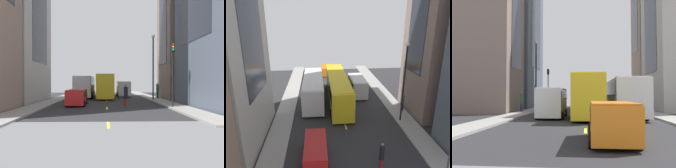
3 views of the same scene
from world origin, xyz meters
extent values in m
plane|color=#28282B|center=(0.00, 0.00, 0.00)|extent=(39.77, 39.77, 0.00)
cube|color=gray|center=(-6.80, 0.00, 0.07)|extent=(2.17, 44.00, 0.15)
cube|color=gray|center=(6.80, 0.00, 0.07)|extent=(2.17, 44.00, 0.15)
cube|color=yellow|center=(0.00, -21.00, 0.01)|extent=(0.16, 2.00, 0.01)
cube|color=yellow|center=(0.00, -12.60, 0.01)|extent=(0.16, 2.00, 0.01)
cube|color=yellow|center=(0.00, -4.20, 0.01)|extent=(0.16, 2.00, 0.01)
cube|color=yellow|center=(0.00, 4.20, 0.01)|extent=(0.16, 2.00, 0.01)
cube|color=yellow|center=(0.00, 12.60, 0.01)|extent=(0.16, 2.00, 0.01)
cube|color=yellow|center=(0.00, 21.00, 0.01)|extent=(0.16, 2.00, 0.01)
cube|color=#B7B2A8|center=(-11.63, -6.09, 10.61)|extent=(7.09, 10.78, 21.22)
cube|color=#1E232D|center=(-11.63, -6.09, 10.61)|extent=(7.16, 5.93, 11.67)
cube|color=#7A665B|center=(12.91, -1.78, 11.24)|extent=(9.64, 7.09, 22.49)
cube|color=#1E232D|center=(12.91, -1.78, 11.24)|extent=(9.74, 3.90, 12.37)
cube|color=silver|center=(-3.46, 2.95, 1.77)|extent=(2.55, 11.01, 3.00)
cube|color=black|center=(-3.46, 2.95, 2.62)|extent=(2.60, 10.13, 1.20)
cube|color=beige|center=(-3.46, 2.95, 3.31)|extent=(2.45, 10.57, 0.08)
cylinder|color=black|center=(-4.63, 6.37, 0.50)|extent=(0.46, 1.00, 1.00)
cylinder|color=black|center=(-2.29, 6.37, 0.50)|extent=(0.46, 1.00, 1.00)
cylinder|color=black|center=(-4.63, -0.46, 0.50)|extent=(0.46, 1.00, 1.00)
cylinder|color=black|center=(-2.29, -0.46, 0.50)|extent=(0.46, 1.00, 1.00)
cube|color=yellow|center=(-0.18, 2.58, 1.86)|extent=(2.45, 13.85, 3.30)
cube|color=black|center=(-0.18, 2.58, 2.72)|extent=(2.50, 12.74, 1.48)
cube|color=gold|center=(-0.18, 2.58, 3.55)|extent=(2.35, 13.29, 0.08)
cylinder|color=black|center=(-1.31, 6.87, 0.38)|extent=(0.44, 0.76, 0.76)
cylinder|color=black|center=(0.95, 6.87, 0.38)|extent=(0.44, 0.76, 0.76)
cylinder|color=black|center=(-1.31, -1.72, 0.38)|extent=(0.44, 0.76, 0.76)
cylinder|color=black|center=(0.95, -1.72, 0.38)|extent=(0.44, 0.76, 0.76)
cube|color=white|center=(2.95, 4.73, 1.35)|extent=(2.05, 5.55, 2.30)
cube|color=black|center=(2.95, 4.73, 2.10)|extent=(2.09, 5.10, 0.69)
cube|color=silver|center=(2.95, 4.73, 2.54)|extent=(1.97, 5.33, 0.08)
cylinder|color=black|center=(2.00, 6.45, 0.36)|extent=(0.37, 0.72, 0.72)
cylinder|color=black|center=(3.89, 6.45, 0.36)|extent=(0.37, 0.72, 0.72)
cylinder|color=black|center=(2.00, 3.01, 0.36)|extent=(0.37, 0.72, 0.72)
cylinder|color=black|center=(3.89, 3.01, 0.36)|extent=(0.37, 0.72, 0.72)
cube|color=red|center=(-3.17, -9.82, 0.88)|extent=(1.79, 4.68, 1.41)
cube|color=black|center=(-3.17, -9.82, 1.24)|extent=(1.83, 4.31, 0.59)
cube|color=#A91A1A|center=(-3.17, -9.82, 1.62)|extent=(1.72, 4.49, 0.08)
cylinder|color=black|center=(-3.99, -8.37, 0.31)|extent=(0.32, 0.62, 0.62)
cylinder|color=black|center=(-2.34, -8.37, 0.31)|extent=(0.32, 0.62, 0.62)
cylinder|color=black|center=(-3.99, -11.27, 0.31)|extent=(0.32, 0.62, 0.62)
cylinder|color=black|center=(-2.34, -11.27, 0.31)|extent=(0.32, 0.62, 0.62)
cube|color=orange|center=(-1.12, 15.99, 0.88)|extent=(1.80, 4.19, 1.42)
cube|color=black|center=(-1.12, 15.99, 1.25)|extent=(1.83, 3.85, 0.60)
cube|color=#BE6115|center=(-1.12, 15.99, 1.63)|extent=(1.72, 4.02, 0.08)
cylinder|color=black|center=(-1.95, 17.29, 0.31)|extent=(0.32, 0.62, 0.62)
cylinder|color=black|center=(-0.30, 17.29, 0.31)|extent=(0.32, 0.62, 0.62)
cylinder|color=black|center=(-1.95, 14.69, 0.31)|extent=(0.32, 0.62, 0.62)
cylinder|color=black|center=(-0.30, 14.69, 0.31)|extent=(0.32, 0.62, 0.62)
cylinder|color=maroon|center=(1.91, -11.19, 0.39)|extent=(0.29, 0.29, 0.78)
cylinder|color=black|center=(1.91, -11.19, 1.38)|extent=(0.39, 0.39, 1.19)
sphere|color=#8C6647|center=(1.91, -11.19, 2.09)|extent=(0.22, 0.22, 0.22)
cylinder|color=navy|center=(7.38, -1.55, 0.55)|extent=(0.29, 0.29, 0.80)
cylinder|color=#336B38|center=(7.38, -1.55, 1.55)|extent=(0.39, 0.39, 1.19)
sphere|color=tan|center=(7.38, -1.55, 2.26)|extent=(0.22, 0.22, 0.22)
cylinder|color=black|center=(6.12, -13.02, 2.71)|extent=(0.14, 0.14, 5.11)
cube|color=black|center=(6.12, -13.02, 5.71)|extent=(0.32, 0.32, 0.90)
sphere|color=red|center=(6.12, -13.20, 5.97)|extent=(0.20, 0.20, 0.20)
sphere|color=orange|center=(6.12, -13.20, 5.71)|extent=(0.20, 0.20, 0.20)
sphere|color=green|center=(6.12, -13.20, 5.46)|extent=(0.20, 0.20, 0.20)
cylinder|color=black|center=(6.22, -3.99, 4.26)|extent=(0.18, 0.18, 8.23)
sphere|color=silver|center=(6.22, -3.99, 8.56)|extent=(0.44, 0.44, 0.44)
camera|label=1|loc=(-0.16, -33.75, 2.44)|focal=36.04mm
camera|label=2|loc=(-2.80, -24.66, 11.56)|focal=34.33mm
camera|label=3|loc=(-0.12, 26.75, 1.96)|focal=40.67mm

